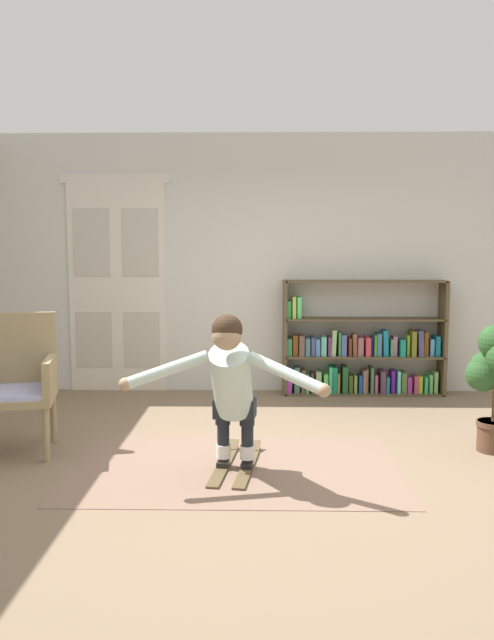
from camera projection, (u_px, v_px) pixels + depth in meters
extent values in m
plane|color=#7C654E|center=(256.00, 465.00, 4.77)|extent=(7.20, 7.20, 0.00)
cube|color=beige|center=(257.00, 264.00, 7.19)|extent=(6.00, 0.10, 2.90)
cube|color=silver|center=(93.00, 288.00, 7.20)|extent=(0.55, 0.04, 2.35)
cube|color=beige|center=(92.00, 242.00, 7.13)|extent=(0.41, 0.01, 0.76)
cube|color=beige|center=(94.00, 340.00, 7.25)|extent=(0.41, 0.01, 0.64)
cube|color=silver|center=(141.00, 288.00, 7.19)|extent=(0.55, 0.04, 2.35)
cube|color=beige|center=(140.00, 242.00, 7.12)|extent=(0.41, 0.01, 0.76)
cube|color=beige|center=(142.00, 340.00, 7.24)|extent=(0.41, 0.01, 0.64)
cube|color=silver|center=(115.00, 179.00, 7.06)|extent=(1.22, 0.04, 0.10)
cube|color=#806453|center=(235.00, 467.00, 4.70)|extent=(2.41, 1.55, 0.01)
cube|color=brown|center=(285.00, 337.00, 7.07)|extent=(0.04, 0.30, 1.27)
cube|color=brown|center=(443.00, 338.00, 7.03)|extent=(0.04, 0.30, 1.27)
cube|color=brown|center=(362.00, 393.00, 7.12)|extent=(1.75, 0.30, 0.02)
cube|color=brown|center=(363.00, 356.00, 7.07)|extent=(1.75, 0.30, 0.02)
cube|color=brown|center=(364.00, 319.00, 7.03)|extent=(1.75, 0.30, 0.02)
cube|color=brown|center=(365.00, 281.00, 6.98)|extent=(1.75, 0.30, 0.02)
cube|color=purple|center=(289.00, 382.00, 7.11)|extent=(0.07, 0.21, 0.23)
cube|color=#3C6C57|center=(297.00, 379.00, 7.10)|extent=(0.06, 0.16, 0.29)
cube|color=brown|center=(303.00, 381.00, 7.11)|extent=(0.05, 0.19, 0.26)
cube|color=#4FAA63|center=(307.00, 382.00, 7.12)|extent=(0.03, 0.24, 0.22)
cube|color=#523033|center=(312.00, 382.00, 7.13)|extent=(0.03, 0.18, 0.22)
cube|color=#8CB374|center=(318.00, 381.00, 7.13)|extent=(0.06, 0.21, 0.24)
cube|color=#5EC958|center=(325.00, 382.00, 7.13)|extent=(0.05, 0.20, 0.21)
cube|color=#40CB76|center=(330.00, 379.00, 7.11)|extent=(0.03, 0.21, 0.30)
cube|color=#197A5D|center=(334.00, 379.00, 7.13)|extent=(0.05, 0.23, 0.29)
cube|color=olive|center=(338.00, 382.00, 7.11)|extent=(0.03, 0.17, 0.22)
cube|color=#1F5426|center=(344.00, 379.00, 7.09)|extent=(0.06, 0.22, 0.30)
cube|color=#495224|center=(350.00, 383.00, 7.13)|extent=(0.04, 0.20, 0.20)
cube|color=olive|center=(354.00, 383.00, 7.12)|extent=(0.03, 0.20, 0.20)
cube|color=navy|center=(360.00, 384.00, 7.10)|extent=(0.04, 0.18, 0.20)
cube|color=#856052|center=(363.00, 381.00, 7.09)|extent=(0.03, 0.20, 0.26)
cube|color=#C47470|center=(366.00, 380.00, 7.12)|extent=(0.03, 0.16, 0.26)
cube|color=#3D6E41|center=(371.00, 379.00, 7.11)|extent=(0.03, 0.22, 0.29)
cube|color=#CE5498|center=(375.00, 383.00, 7.10)|extent=(0.03, 0.16, 0.20)
cube|color=#543643|center=(382.00, 381.00, 7.09)|extent=(0.05, 0.22, 0.25)
cube|color=#236B87|center=(386.00, 384.00, 7.11)|extent=(0.04, 0.23, 0.19)
cube|color=#5F209E|center=(392.00, 381.00, 7.11)|extent=(0.04, 0.15, 0.25)
cube|color=#6ED8CE|center=(398.00, 381.00, 7.09)|extent=(0.03, 0.19, 0.25)
cube|color=#4D6F31|center=(402.00, 382.00, 7.10)|extent=(0.06, 0.20, 0.23)
cube|color=#962C85|center=(408.00, 384.00, 7.09)|extent=(0.05, 0.19, 0.18)
cube|color=#AD4558|center=(415.00, 384.00, 7.09)|extent=(0.05, 0.16, 0.20)
cube|color=#B9C623|center=(419.00, 384.00, 7.11)|extent=(0.04, 0.17, 0.19)
cube|color=#31B36B|center=(425.00, 384.00, 7.09)|extent=(0.03, 0.18, 0.18)
cube|color=#65AB5B|center=(429.00, 383.00, 7.11)|extent=(0.03, 0.22, 0.21)
cube|color=#86BD64|center=(434.00, 381.00, 7.10)|extent=(0.04, 0.19, 0.24)
cube|color=#32864D|center=(289.00, 346.00, 7.09)|extent=(0.05, 0.24, 0.19)
cube|color=brown|center=(295.00, 345.00, 7.07)|extent=(0.06, 0.18, 0.23)
cube|color=brown|center=(301.00, 345.00, 7.06)|extent=(0.06, 0.22, 0.23)
cube|color=#3E6F82|center=(307.00, 346.00, 7.08)|extent=(0.05, 0.23, 0.20)
cube|color=#414F75|center=(313.00, 346.00, 7.09)|extent=(0.04, 0.23, 0.21)
cube|color=#477BC0|center=(317.00, 347.00, 7.07)|extent=(0.05, 0.20, 0.19)
cube|color=#5DBC9D|center=(323.00, 346.00, 7.07)|extent=(0.06, 0.19, 0.21)
cube|color=#582F5E|center=(329.00, 346.00, 7.07)|extent=(0.04, 0.23, 0.21)
cube|color=#8EB574|center=(333.00, 343.00, 7.05)|extent=(0.06, 0.18, 0.29)
cube|color=#39994F|center=(339.00, 344.00, 7.07)|extent=(0.03, 0.19, 0.26)
cube|color=#4E5897|center=(343.00, 345.00, 7.05)|extent=(0.05, 0.21, 0.24)
cube|color=#59281A|center=(349.00, 346.00, 7.07)|extent=(0.04, 0.22, 0.20)
cube|color=brown|center=(354.00, 344.00, 7.07)|extent=(0.05, 0.17, 0.25)
cube|color=#8B595F|center=(359.00, 346.00, 7.08)|extent=(0.06, 0.24, 0.20)
cube|color=#CB3840|center=(367.00, 346.00, 7.06)|extent=(0.06, 0.23, 0.21)
cube|color=navy|center=(371.00, 346.00, 7.06)|extent=(0.03, 0.15, 0.21)
cube|color=#39802D|center=(375.00, 345.00, 7.04)|extent=(0.03, 0.16, 0.24)
cube|color=#3C6882|center=(378.00, 344.00, 7.05)|extent=(0.05, 0.18, 0.25)
cube|color=teal|center=(385.00, 343.00, 7.06)|extent=(0.06, 0.18, 0.29)
cube|color=#458751|center=(391.00, 347.00, 7.04)|extent=(0.03, 0.17, 0.19)
cube|color=#B1698D|center=(394.00, 346.00, 7.05)|extent=(0.04, 0.16, 0.22)
cube|color=#178173|center=(401.00, 347.00, 7.04)|extent=(0.06, 0.22, 0.19)
cube|color=#7FAD30|center=(407.00, 345.00, 7.04)|extent=(0.03, 0.15, 0.23)
cube|color=olive|center=(412.00, 343.00, 7.04)|extent=(0.05, 0.23, 0.28)
cube|color=#434267|center=(419.00, 343.00, 7.03)|extent=(0.07, 0.20, 0.29)
cube|color=brown|center=(425.00, 344.00, 7.03)|extent=(0.05, 0.16, 0.27)
cube|color=#5298C6|center=(430.00, 347.00, 7.07)|extent=(0.05, 0.17, 0.19)
cube|color=#147088|center=(436.00, 345.00, 7.06)|extent=(0.05, 0.22, 0.22)
cube|color=green|center=(289.00, 309.00, 7.03)|extent=(0.04, 0.19, 0.19)
cube|color=#9EC94D|center=(294.00, 307.00, 7.02)|extent=(0.04, 0.19, 0.24)
cube|color=#58D76C|center=(299.00, 307.00, 7.03)|extent=(0.04, 0.18, 0.24)
cylinder|color=#9B855D|center=(46.00, 435.00, 4.81)|extent=(0.06, 0.06, 0.42)
cylinder|color=#9B855D|center=(54.00, 417.00, 5.32)|extent=(0.06, 0.06, 0.42)
cube|color=#9B855D|center=(15.00, 398.00, 4.99)|extent=(0.71, 0.71, 0.06)
cube|color=#ABB3E4|center=(15.00, 392.00, 4.98)|extent=(0.64, 0.64, 0.04)
cube|color=#9B855D|center=(19.00, 349.00, 5.21)|extent=(0.60, 0.19, 0.60)
cube|color=#9B855D|center=(50.00, 375.00, 5.02)|extent=(0.18, 0.56, 0.28)
cylinder|color=brown|center=(493.00, 436.00, 5.08)|extent=(0.25, 0.25, 0.25)
cylinder|color=brown|center=(494.00, 424.00, 5.07)|extent=(0.27, 0.27, 0.04)
sphere|color=#264E23|center=(486.00, 368.00, 5.15)|extent=(0.28, 0.28, 0.28)
sphere|color=#264E23|center=(483.00, 375.00, 5.13)|extent=(0.28, 0.28, 0.28)
cube|color=brown|center=(223.00, 466.00, 4.71)|extent=(0.20, 0.90, 0.01)
cube|color=brown|center=(232.00, 445.00, 5.12)|extent=(0.10, 0.12, 0.06)
cube|color=black|center=(223.00, 463.00, 4.69)|extent=(0.09, 0.13, 0.04)
cube|color=brown|center=(247.00, 467.00, 4.69)|extent=(0.20, 0.90, 0.01)
cube|color=brown|center=(255.00, 446.00, 5.09)|extent=(0.10, 0.12, 0.06)
cube|color=black|center=(247.00, 464.00, 4.66)|extent=(0.09, 0.13, 0.04)
cylinder|color=white|center=(223.00, 451.00, 4.70)|extent=(0.12, 0.12, 0.10)
cylinder|color=black|center=(223.00, 425.00, 4.68)|extent=(0.10, 0.10, 0.30)
cylinder|color=black|center=(223.00, 410.00, 4.64)|extent=(0.12, 0.12, 0.22)
cylinder|color=white|center=(247.00, 452.00, 4.67)|extent=(0.12, 0.12, 0.10)
cylinder|color=black|center=(247.00, 426.00, 4.65)|extent=(0.10, 0.10, 0.30)
cylinder|color=black|center=(247.00, 411.00, 4.62)|extent=(0.12, 0.12, 0.22)
cube|color=black|center=(235.00, 408.00, 4.63)|extent=(0.32, 0.21, 0.14)
cylinder|color=#B4CDC0|center=(232.00, 382.00, 4.47)|extent=(0.34, 0.54, 0.59)
sphere|color=#A38362|center=(227.00, 336.00, 4.24)|extent=(0.22, 0.22, 0.20)
sphere|color=#382619|center=(227.00, 330.00, 4.25)|extent=(0.23, 0.23, 0.21)
cylinder|color=#B4CDC0|center=(167.00, 370.00, 4.27)|extent=(0.57, 0.26, 0.24)
sphere|color=#A38362|center=(125.00, 384.00, 4.19)|extent=(0.10, 0.10, 0.09)
cylinder|color=#B4CDC0|center=(286.00, 373.00, 4.15)|extent=(0.53, 0.38, 0.24)
sphere|color=#A38362|center=(324.00, 390.00, 4.01)|extent=(0.10, 0.10, 0.09)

